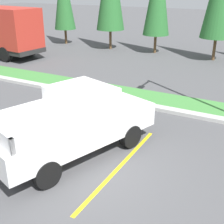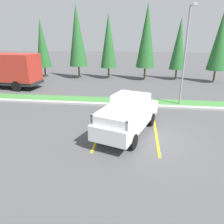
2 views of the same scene
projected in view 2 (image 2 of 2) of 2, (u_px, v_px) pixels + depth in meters
ground_plane at (135, 136)px, 11.24m from camera, size 120.00×120.00×0.00m
parking_line_near at (101, 131)px, 11.84m from camera, size 0.12×4.80×0.01m
parking_line_far at (156, 134)px, 11.47m from camera, size 0.12×4.80×0.01m
curb_strip at (137, 105)px, 15.87m from camera, size 56.00×0.40×0.15m
grass_median at (137, 102)px, 16.91m from camera, size 56.00×1.80×0.06m
pickup_truck_main at (129, 115)px, 11.34m from camera, size 3.46×5.55×2.10m
cargo_truck_distant at (7, 70)px, 20.88m from camera, size 7.00×3.08×3.40m
street_light at (186, 51)px, 14.79m from camera, size 0.24×1.49×7.03m
cypress_tree_leftmost at (42, 44)px, 25.74m from camera, size 1.81×1.81×6.96m
cypress_tree_left_inner at (77, 36)px, 24.72m from camera, size 2.20×2.20×8.45m
cypress_tree_center at (108, 41)px, 24.72m from camera, size 1.95×1.95×7.49m
cypress_tree_right_inner at (147, 36)px, 23.67m from camera, size 2.20×2.20×8.44m
cypress_tree_rightmost at (179, 44)px, 24.04m from camera, size 1.81×1.81×6.98m
cypress_tree_far_right at (220, 40)px, 22.39m from camera, size 2.04×2.04×7.83m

